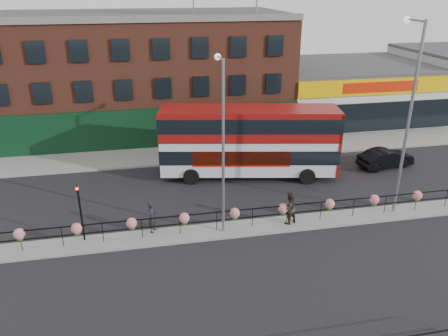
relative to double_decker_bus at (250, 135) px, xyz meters
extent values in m
plane|color=black|center=(-2.60, -7.08, -3.01)|extent=(120.00, 120.00, 0.00)
cube|color=gray|center=(-2.60, 4.92, -2.93)|extent=(60.00, 4.00, 0.15)
cube|color=gray|center=(-2.60, -7.08, -2.93)|extent=(60.00, 1.60, 0.15)
cube|color=brown|center=(-6.60, 12.92, 1.99)|extent=(25.00, 12.00, 10.00)
cube|color=#3F3F42|center=(-6.60, 12.92, 7.14)|extent=(25.00, 12.00, 0.30)
cube|color=black|center=(-6.60, 6.84, -1.31)|extent=(25.00, 0.25, 3.40)
cube|color=silver|center=(13.40, 12.92, -0.51)|extent=(15.00, 12.00, 5.00)
cube|color=#3F3F42|center=(13.40, 12.92, 2.14)|extent=(15.00, 12.00, 0.30)
cube|color=#E1AA03|center=(13.40, 6.84, 1.29)|extent=(15.00, 0.25, 1.40)
cube|color=red|center=(13.40, 6.72, 1.29)|extent=(7.00, 0.10, 0.90)
cube|color=black|center=(13.40, 6.84, -1.41)|extent=(15.00, 0.25, 2.60)
cylinder|color=slate|center=(-2.60, 7.92, 7.99)|extent=(0.12, 0.12, 1.40)
cylinder|color=slate|center=(2.40, 7.92, 7.99)|extent=(0.12, 0.12, 1.40)
cube|color=black|center=(-2.60, -7.08, -1.76)|extent=(30.00, 0.05, 0.05)
cube|color=black|center=(-2.60, -7.08, -2.25)|extent=(30.00, 0.05, 0.05)
cylinder|color=black|center=(-13.60, -7.08, -2.31)|extent=(0.04, 0.04, 1.10)
cylinder|color=black|center=(-11.60, -7.08, -2.31)|extent=(0.04, 0.04, 1.10)
cylinder|color=black|center=(-9.60, -7.08, -2.31)|extent=(0.04, 0.04, 1.10)
cylinder|color=black|center=(-7.60, -7.08, -2.31)|extent=(0.04, 0.04, 1.10)
cylinder|color=black|center=(-5.60, -7.08, -2.31)|extent=(0.04, 0.04, 1.10)
cylinder|color=black|center=(-3.60, -7.08, -2.31)|extent=(0.04, 0.04, 1.10)
cylinder|color=black|center=(-1.60, -7.08, -2.31)|extent=(0.04, 0.04, 1.10)
cylinder|color=black|center=(0.40, -7.08, -2.31)|extent=(0.04, 0.04, 1.10)
cylinder|color=black|center=(2.40, -7.08, -2.31)|extent=(0.04, 0.04, 1.10)
cylinder|color=black|center=(4.40, -7.08, -2.31)|extent=(0.04, 0.04, 1.10)
cylinder|color=black|center=(6.40, -7.08, -2.31)|extent=(0.04, 0.04, 1.10)
cylinder|color=black|center=(8.40, -7.08, -2.31)|extent=(0.04, 0.04, 1.10)
cylinder|color=black|center=(10.40, -7.08, -2.31)|extent=(0.04, 0.04, 1.10)
sphere|color=#CC6C73|center=(-13.60, -7.08, -1.91)|extent=(0.56, 0.56, 0.56)
sphere|color=#305E1A|center=(-13.60, -7.08, -2.14)|extent=(0.36, 0.36, 0.36)
sphere|color=#CC6C73|center=(-10.85, -7.08, -1.91)|extent=(0.56, 0.56, 0.56)
sphere|color=#305E1A|center=(-10.85, -7.08, -2.14)|extent=(0.36, 0.36, 0.36)
sphere|color=#CC6C73|center=(-8.10, -7.08, -1.91)|extent=(0.56, 0.56, 0.56)
sphere|color=#305E1A|center=(-8.10, -7.08, -2.14)|extent=(0.36, 0.36, 0.36)
sphere|color=#CC6C73|center=(-5.35, -7.08, -1.91)|extent=(0.56, 0.56, 0.56)
sphere|color=#305E1A|center=(-5.35, -7.08, -2.14)|extent=(0.36, 0.36, 0.36)
sphere|color=#CC6C73|center=(-2.60, -7.08, -1.91)|extent=(0.56, 0.56, 0.56)
sphere|color=#305E1A|center=(-2.60, -7.08, -2.14)|extent=(0.36, 0.36, 0.36)
sphere|color=#CC6C73|center=(0.15, -7.08, -1.91)|extent=(0.56, 0.56, 0.56)
sphere|color=#305E1A|center=(0.15, -7.08, -2.14)|extent=(0.36, 0.36, 0.36)
sphere|color=#CC6C73|center=(2.90, -7.08, -1.91)|extent=(0.56, 0.56, 0.56)
sphere|color=#305E1A|center=(2.90, -7.08, -2.14)|extent=(0.36, 0.36, 0.36)
sphere|color=#CC6C73|center=(5.65, -7.08, -1.91)|extent=(0.56, 0.56, 0.56)
sphere|color=#305E1A|center=(5.65, -7.08, -2.14)|extent=(0.36, 0.36, 0.36)
sphere|color=#CC6C73|center=(8.40, -7.08, -1.91)|extent=(0.56, 0.56, 0.56)
sphere|color=#305E1A|center=(8.40, -7.08, -2.14)|extent=(0.36, 0.36, 0.36)
cube|color=silver|center=(-0.05, 0.01, -0.39)|extent=(12.29, 4.97, 4.36)
cube|color=maroon|center=(-0.05, 0.01, 0.86)|extent=(12.36, 5.04, 1.96)
cube|color=black|center=(-0.05, 0.01, -1.15)|extent=(12.39, 5.06, 0.98)
cube|color=black|center=(-0.05, 0.01, 1.03)|extent=(12.41, 5.09, 0.98)
cube|color=maroon|center=(-0.05, 0.01, 1.82)|extent=(12.29, 4.97, 0.13)
cube|color=maroon|center=(5.79, -1.13, -0.39)|extent=(0.73, 2.77, 4.36)
cube|color=red|center=(-0.85, -1.24, -1.21)|extent=(6.43, 1.29, 1.09)
cylinder|color=black|center=(-4.16, -0.58, -2.46)|extent=(1.13, 0.53, 1.09)
cylinder|color=black|center=(-3.64, 2.10, -2.46)|extent=(1.13, 0.53, 1.09)
cylinder|color=black|center=(3.54, -2.08, -2.46)|extent=(1.13, 0.53, 1.09)
cylinder|color=black|center=(4.06, 0.60, -2.46)|extent=(1.13, 0.53, 1.09)
imported|color=black|center=(10.30, -0.41, -2.31)|extent=(2.85, 4.70, 1.39)
imported|color=black|center=(-7.00, -6.53, -1.96)|extent=(0.96, 0.90, 1.79)
imported|color=#2B231B|center=(0.50, -7.10, -1.92)|extent=(1.38, 1.32, 1.88)
cylinder|color=slate|center=(-3.26, -7.24, 1.76)|extent=(0.15, 0.15, 9.24)
cylinder|color=slate|center=(-3.26, -6.55, 6.29)|extent=(0.09, 1.39, 0.09)
sphere|color=silver|center=(-3.26, -5.86, 6.24)|extent=(0.33, 0.33, 0.33)
cylinder|color=slate|center=(7.05, -7.00, 2.54)|extent=(0.17, 0.17, 10.80)
cylinder|color=slate|center=(7.05, -6.19, 7.83)|extent=(0.11, 1.62, 0.11)
sphere|color=silver|center=(7.05, -5.39, 7.78)|extent=(0.39, 0.39, 0.39)
cylinder|color=black|center=(-10.60, -6.68, -1.26)|extent=(0.10, 0.10, 3.20)
imported|color=black|center=(-10.60, -6.68, 0.34)|extent=(0.15, 0.18, 0.90)
sphere|color=#FF190C|center=(-10.60, -6.80, 0.16)|extent=(0.14, 0.14, 0.14)
camera|label=1|loc=(-7.23, -27.39, 9.60)|focal=35.00mm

